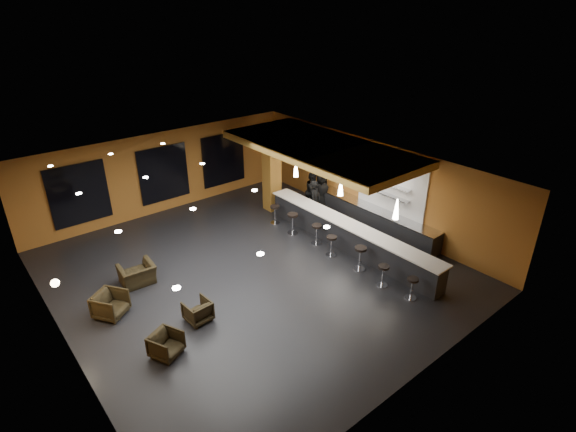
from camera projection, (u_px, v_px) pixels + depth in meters
floor at (253, 272)px, 15.51m from camera, size 12.00×13.00×0.10m
ceiling at (249, 174)px, 13.93m from camera, size 12.00×13.00×0.10m
wall_back at (162, 172)px, 19.26m from camera, size 12.00×0.10×3.50m
wall_front at (418, 328)px, 10.18m from camera, size 12.00×0.10×3.50m
wall_left at (54, 296)px, 11.26m from camera, size 0.10×13.00×3.50m
wall_right at (373, 182)px, 18.18m from camera, size 0.10×13.00×3.50m
wood_soffit at (320, 148)px, 17.00m from camera, size 3.60×8.00×0.28m
window_left at (79, 194)px, 17.20m from camera, size 2.20×0.06×2.40m
window_center at (164, 174)px, 19.20m from camera, size 2.20×0.06×2.40m
window_right at (223, 159)px, 20.92m from camera, size 2.20×0.06×2.40m
tile_backsplash at (392, 184)px, 17.33m from camera, size 0.06×3.20×2.40m
bar_counter at (348, 237)px, 16.66m from camera, size 0.60×8.00×1.00m
bar_top at (349, 224)px, 16.43m from camera, size 0.78×8.10×0.05m
prep_counter at (373, 218)px, 18.19m from camera, size 0.70×6.00×0.86m
prep_top at (374, 208)px, 17.99m from camera, size 0.72×6.00×0.03m
wall_shelf_lower at (392, 196)px, 17.29m from camera, size 0.30×1.50×0.03m
wall_shelf_upper at (394, 185)px, 17.09m from camera, size 0.30×1.50×0.03m
column at (272, 172)px, 19.30m from camera, size 0.60×0.60×3.50m
wall_sconce at (55, 283)px, 11.68m from camera, size 0.22×0.22×0.22m
pendant_0 at (396, 209)px, 14.47m from camera, size 0.20×0.20×0.70m
pendant_1 at (341, 187)px, 16.20m from camera, size 0.20×0.20×0.70m
pendant_2 at (296, 168)px, 17.93m from camera, size 0.20×0.20×0.70m
staff_a at (315, 201)px, 18.63m from camera, size 0.76×0.64×1.78m
staff_b at (313, 191)px, 19.55m from camera, size 1.04×0.92×1.78m
staff_c at (321, 191)px, 19.60m from camera, size 0.89×0.62×1.75m
armchair_a at (166, 344)px, 11.71m from camera, size 0.97×0.98×0.68m
armchair_b at (198, 311)px, 12.99m from camera, size 0.74×0.76×0.65m
armchair_c at (110, 304)px, 13.16m from camera, size 1.16×1.17×0.77m
armchair_d at (137, 274)px, 14.66m from camera, size 1.14×1.01×0.70m
bar_stool_0 at (412, 286)px, 13.87m from camera, size 0.38×0.38×0.74m
bar_stool_1 at (383, 273)px, 14.49m from camera, size 0.38×0.38×0.76m
bar_stool_2 at (360, 255)px, 15.35m from camera, size 0.44×0.44×0.87m
bar_stool_3 at (331, 243)px, 16.20m from camera, size 0.40×0.40×0.78m
bar_stool_4 at (317, 232)px, 16.97m from camera, size 0.41×0.41×0.80m
bar_stool_5 at (293, 221)px, 17.70m from camera, size 0.44×0.44×0.87m
bar_stool_6 at (275, 212)px, 18.54m from camera, size 0.40×0.40×0.79m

